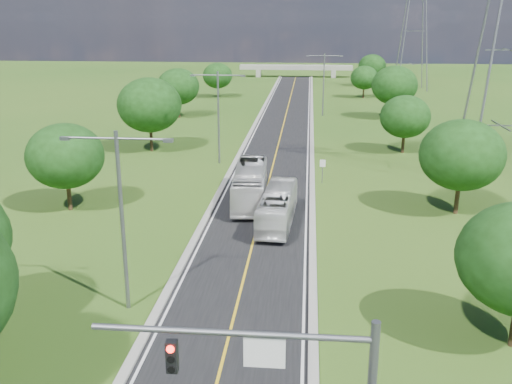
# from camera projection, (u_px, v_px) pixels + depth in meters

# --- Properties ---
(ground) EXTENTS (260.00, 260.00, 0.00)m
(ground) POSITION_uv_depth(u_px,v_px,m) (280.00, 137.00, 76.92)
(ground) COLOR #275016
(ground) RESTS_ON ground
(road) EXTENTS (8.00, 150.00, 0.06)m
(road) POSITION_uv_depth(u_px,v_px,m) (282.00, 128.00, 82.62)
(road) COLOR black
(road) RESTS_ON ground
(curb_left) EXTENTS (0.50, 150.00, 0.22)m
(curb_left) POSITION_uv_depth(u_px,v_px,m) (253.00, 127.00, 82.97)
(curb_left) COLOR gray
(curb_left) RESTS_ON ground
(curb_right) EXTENTS (0.50, 150.00, 0.22)m
(curb_right) POSITION_uv_depth(u_px,v_px,m) (312.00, 128.00, 82.22)
(curb_right) COLOR gray
(curb_right) RESTS_ON ground
(speed_limit_sign) EXTENTS (0.55, 0.09, 2.40)m
(speed_limit_sign) POSITION_uv_depth(u_px,v_px,m) (323.00, 167.00, 55.04)
(speed_limit_sign) COLOR slate
(speed_limit_sign) RESTS_ON ground
(overpass) EXTENTS (30.00, 3.00, 3.20)m
(overpass) POSITION_uv_depth(u_px,v_px,m) (296.00, 68.00, 152.34)
(overpass) COLOR gray
(overpass) RESTS_ON ground
(streetlight_near_left) EXTENTS (5.90, 0.25, 10.00)m
(streetlight_near_left) POSITION_uv_depth(u_px,v_px,m) (121.00, 207.00, 30.02)
(streetlight_near_left) COLOR slate
(streetlight_near_left) RESTS_ON ground
(streetlight_mid_left) EXTENTS (5.90, 0.25, 10.00)m
(streetlight_mid_left) POSITION_uv_depth(u_px,v_px,m) (218.00, 110.00, 61.42)
(streetlight_mid_left) COLOR slate
(streetlight_mid_left) RESTS_ON ground
(streetlight_far_right) EXTENTS (5.90, 0.25, 10.00)m
(streetlight_far_right) POSITION_uv_depth(u_px,v_px,m) (324.00, 79.00, 91.77)
(streetlight_far_right) COLOR slate
(streetlight_far_right) RESTS_ON ground
(power_tower_near) EXTENTS (9.00, 6.40, 28.00)m
(power_tower_near) POSITION_uv_depth(u_px,v_px,m) (512.00, 34.00, 51.82)
(power_tower_near) COLOR slate
(power_tower_near) RESTS_ON ground
(power_tower_far) EXTENTS (9.00, 6.40, 28.00)m
(power_tower_far) POSITION_uv_depth(u_px,v_px,m) (415.00, 24.00, 122.84)
(power_tower_far) COLOR slate
(power_tower_far) RESTS_ON ground
(tree_lb) EXTENTS (6.30, 6.30, 7.33)m
(tree_lb) POSITION_uv_depth(u_px,v_px,m) (65.00, 156.00, 46.51)
(tree_lb) COLOR black
(tree_lb) RESTS_ON ground
(tree_lc) EXTENTS (7.56, 7.56, 8.79)m
(tree_lc) POSITION_uv_depth(u_px,v_px,m) (149.00, 105.00, 67.08)
(tree_lc) COLOR black
(tree_lc) RESTS_ON ground
(tree_ld) EXTENTS (6.72, 6.72, 7.82)m
(tree_ld) POSITION_uv_depth(u_px,v_px,m) (178.00, 86.00, 90.28)
(tree_ld) COLOR black
(tree_ld) RESTS_ON ground
(tree_le) EXTENTS (5.88, 5.88, 6.84)m
(tree_le) POSITION_uv_depth(u_px,v_px,m) (218.00, 76.00, 113.08)
(tree_le) COLOR black
(tree_le) RESTS_ON ground
(tree_rb) EXTENTS (6.72, 6.72, 7.82)m
(tree_rb) POSITION_uv_depth(u_px,v_px,m) (462.00, 155.00, 45.50)
(tree_rb) COLOR black
(tree_rb) RESTS_ON ground
(tree_rc) EXTENTS (5.88, 5.88, 6.84)m
(tree_rc) POSITION_uv_depth(u_px,v_px,m) (405.00, 117.00, 66.70)
(tree_rc) COLOR black
(tree_rc) RESTS_ON ground
(tree_rd) EXTENTS (7.14, 7.14, 8.30)m
(tree_rd) POSITION_uv_depth(u_px,v_px,m) (395.00, 85.00, 89.09)
(tree_rd) COLOR black
(tree_rd) RESTS_ON ground
(tree_re) EXTENTS (5.46, 5.46, 6.35)m
(tree_re) POSITION_uv_depth(u_px,v_px,m) (364.00, 78.00, 112.52)
(tree_re) COLOR black
(tree_re) RESTS_ON ground
(tree_rf) EXTENTS (6.30, 6.30, 7.33)m
(tree_rf) POSITION_uv_depth(u_px,v_px,m) (372.00, 66.00, 131.06)
(tree_rf) COLOR black
(tree_rf) RESTS_ON ground
(bus_outbound) EXTENTS (2.84, 9.87, 2.72)m
(bus_outbound) POSITION_uv_depth(u_px,v_px,m) (278.00, 207.00, 44.17)
(bus_outbound) COLOR silver
(bus_outbound) RESTS_ON road
(bus_inbound) EXTENTS (3.22, 11.37, 3.13)m
(bus_inbound) POSITION_uv_depth(u_px,v_px,m) (250.00, 184.00, 49.40)
(bus_inbound) COLOR silver
(bus_inbound) RESTS_ON road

